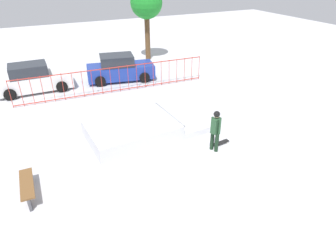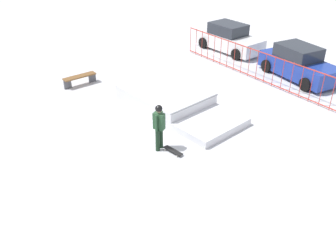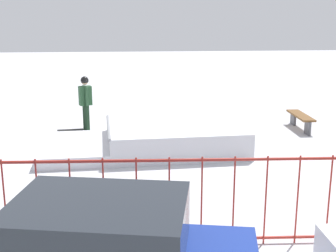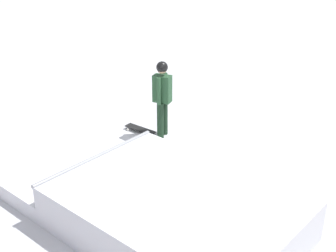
% 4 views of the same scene
% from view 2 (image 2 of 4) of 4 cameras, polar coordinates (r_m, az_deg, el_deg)
% --- Properties ---
extents(ground_plane, '(60.00, 60.00, 0.00)m').
position_cam_2_polar(ground_plane, '(15.07, -0.81, 1.36)').
color(ground_plane, silver).
extents(skate_ramp, '(5.56, 2.94, 0.74)m').
position_cam_2_polar(skate_ramp, '(15.63, 0.69, 3.79)').
color(skate_ramp, silver).
rests_on(skate_ramp, ground).
extents(skater, '(0.43, 0.42, 1.73)m').
position_cam_2_polar(skater, '(12.55, -1.39, 0.30)').
color(skater, black).
rests_on(skater, ground).
extents(skateboard, '(0.82, 0.33, 0.09)m').
position_cam_2_polar(skateboard, '(12.84, 0.79, -3.83)').
color(skateboard, black).
rests_on(skateboard, ground).
extents(perimeter_fence, '(10.83, 0.45, 1.50)m').
position_cam_2_polar(perimeter_fence, '(18.70, 14.15, 8.92)').
color(perimeter_fence, '#B22D23').
rests_on(perimeter_fence, ground).
extents(park_bench, '(0.40, 1.66, 0.48)m').
position_cam_2_polar(park_bench, '(18.33, -13.45, 7.19)').
color(park_bench, brown).
rests_on(park_bench, ground).
extents(parked_car_white, '(4.10, 1.93, 1.60)m').
position_cam_2_polar(parked_car_white, '(22.86, 9.41, 13.14)').
color(parked_car_white, white).
rests_on(parked_car_white, ground).
extents(parked_car_blue, '(4.34, 2.50, 1.60)m').
position_cam_2_polar(parked_car_blue, '(19.71, 19.49, 9.05)').
color(parked_car_blue, '#1E3899').
rests_on(parked_car_blue, ground).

